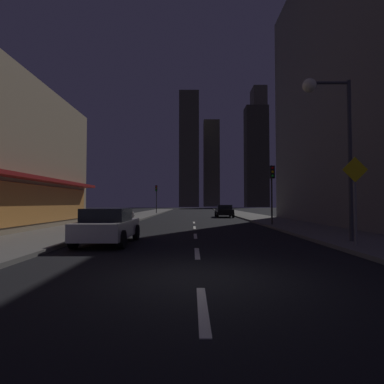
{
  "coord_description": "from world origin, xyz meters",
  "views": [
    {
      "loc": [
        -0.17,
        -6.86,
        1.67
      ],
      "look_at": [
        0.0,
        28.58,
        2.96
      ],
      "focal_mm": 28.3,
      "sensor_mm": 36.0,
      "label": 1
    }
  ],
  "objects_px": {
    "car_parked_far": "(223,211)",
    "fire_hydrant_far_left": "(131,216)",
    "traffic_light_far_left": "(155,193)",
    "street_lamp_right": "(327,119)",
    "car_parked_near": "(107,226)",
    "pedestrian_crossing_sign": "(353,193)",
    "traffic_light_near_right": "(271,181)"
  },
  "relations": [
    {
      "from": "car_parked_far",
      "to": "fire_hydrant_far_left",
      "type": "bearing_deg",
      "value": -146.73
    },
    {
      "from": "traffic_light_far_left",
      "to": "street_lamp_right",
      "type": "bearing_deg",
      "value": -71.76
    },
    {
      "from": "car_parked_near",
      "to": "pedestrian_crossing_sign",
      "type": "bearing_deg",
      "value": -10.67
    },
    {
      "from": "fire_hydrant_far_left",
      "to": "traffic_light_far_left",
      "type": "xyz_separation_m",
      "value": [
        0.4,
        15.87,
        2.74
      ]
    },
    {
      "from": "car_parked_near",
      "to": "car_parked_far",
      "type": "distance_m",
      "value": 24.19
    },
    {
      "from": "traffic_light_near_right",
      "to": "car_parked_far",
      "type": "bearing_deg",
      "value": 97.64
    },
    {
      "from": "fire_hydrant_far_left",
      "to": "car_parked_far",
      "type": "bearing_deg",
      "value": 33.27
    },
    {
      "from": "street_lamp_right",
      "to": "car_parked_far",
      "type": "bearing_deg",
      "value": 94.35
    },
    {
      "from": "car_parked_near",
      "to": "pedestrian_crossing_sign",
      "type": "distance_m",
      "value": 9.45
    },
    {
      "from": "fire_hydrant_far_left",
      "to": "street_lamp_right",
      "type": "relative_size",
      "value": 0.1
    },
    {
      "from": "car_parked_near",
      "to": "street_lamp_right",
      "type": "distance_m",
      "value": 9.97
    },
    {
      "from": "car_parked_far",
      "to": "traffic_light_far_left",
      "type": "distance_m",
      "value": 13.48
    },
    {
      "from": "fire_hydrant_far_left",
      "to": "pedestrian_crossing_sign",
      "type": "bearing_deg",
      "value": -58.26
    },
    {
      "from": "car_parked_near",
      "to": "fire_hydrant_far_left",
      "type": "distance_m",
      "value": 17.02
    },
    {
      "from": "traffic_light_near_right",
      "to": "pedestrian_crossing_sign",
      "type": "relative_size",
      "value": 1.33
    },
    {
      "from": "pedestrian_crossing_sign",
      "to": "street_lamp_right",
      "type": "bearing_deg",
      "value": 98.67
    },
    {
      "from": "traffic_light_near_right",
      "to": "street_lamp_right",
      "type": "relative_size",
      "value": 0.64
    },
    {
      "from": "street_lamp_right",
      "to": "pedestrian_crossing_sign",
      "type": "relative_size",
      "value": 2.09
    },
    {
      "from": "car_parked_far",
      "to": "traffic_light_far_left",
      "type": "xyz_separation_m",
      "value": [
        -9.1,
        9.64,
        2.45
      ]
    },
    {
      "from": "car_parked_near",
      "to": "traffic_light_near_right",
      "type": "distance_m",
      "value": 12.99
    },
    {
      "from": "car_parked_near",
      "to": "car_parked_far",
      "type": "relative_size",
      "value": 1.0
    },
    {
      "from": "fire_hydrant_far_left",
      "to": "traffic_light_near_right",
      "type": "xyz_separation_m",
      "value": [
        11.4,
        -7.92,
        2.74
      ]
    },
    {
      "from": "pedestrian_crossing_sign",
      "to": "car_parked_far",
      "type": "bearing_deg",
      "value": 94.61
    },
    {
      "from": "car_parked_near",
      "to": "car_parked_far",
      "type": "height_order",
      "value": "same"
    },
    {
      "from": "car_parked_far",
      "to": "traffic_light_far_left",
      "type": "height_order",
      "value": "traffic_light_far_left"
    },
    {
      "from": "street_lamp_right",
      "to": "traffic_light_near_right",
      "type": "bearing_deg",
      "value": 89.25
    },
    {
      "from": "pedestrian_crossing_sign",
      "to": "fire_hydrant_far_left",
      "type": "bearing_deg",
      "value": 121.74
    },
    {
      "from": "car_parked_near",
      "to": "street_lamp_right",
      "type": "height_order",
      "value": "street_lamp_right"
    },
    {
      "from": "fire_hydrant_far_left",
      "to": "street_lamp_right",
      "type": "height_order",
      "value": "street_lamp_right"
    },
    {
      "from": "car_parked_near",
      "to": "car_parked_far",
      "type": "xyz_separation_m",
      "value": [
        7.2,
        23.09,
        0.0
      ]
    },
    {
      "from": "traffic_light_far_left",
      "to": "pedestrian_crossing_sign",
      "type": "distance_m",
      "value": 36.23
    },
    {
      "from": "traffic_light_far_left",
      "to": "pedestrian_crossing_sign",
      "type": "relative_size",
      "value": 1.33
    }
  ]
}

